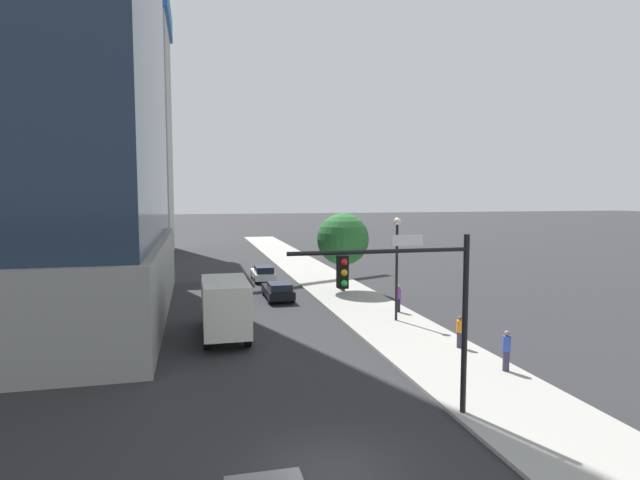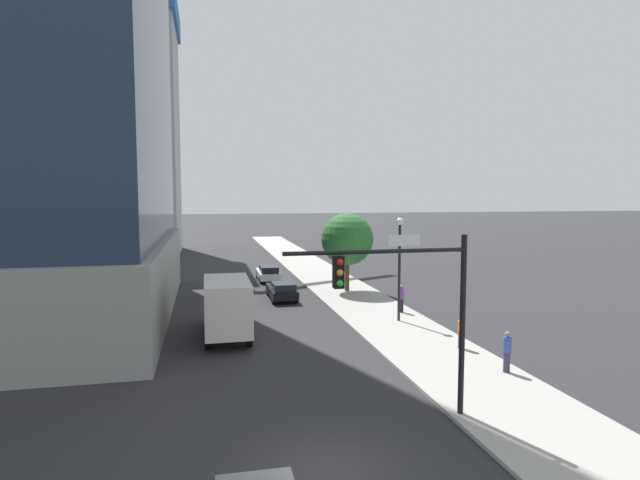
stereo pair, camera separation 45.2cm
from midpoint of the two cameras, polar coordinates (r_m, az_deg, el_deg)
ground_plane at (r=15.77m, az=1.54°, el=-24.30°), size 400.00×400.00×0.00m
sidewalk at (r=35.91m, az=5.56°, el=-7.32°), size 5.16×120.00×0.15m
construction_building at (r=72.00m, az=-20.28°, el=12.47°), size 24.38×15.21×41.82m
traffic_light_pole at (r=17.55m, az=10.39°, el=-5.64°), size 6.30×0.48×6.26m
street_lamp at (r=31.31m, az=9.15°, el=-1.56°), size 0.44×0.44×6.21m
street_tree at (r=40.68m, az=3.33°, el=0.07°), size 4.10×4.10×6.14m
car_white at (r=46.76m, az=-5.46°, el=-3.63°), size 1.80×4.50×1.42m
car_black at (r=38.38m, az=-3.87°, el=-5.55°), size 1.85×4.59×1.38m
box_truck at (r=28.74m, az=-9.81°, el=-6.92°), size 2.36×7.08×3.26m
pedestrian_blue_shirt at (r=24.04m, az=20.40°, el=-11.41°), size 0.34×0.34×1.77m
pedestrian_purple_shirt at (r=34.05m, az=9.32°, el=-6.35°), size 0.34×0.34×1.77m
pedestrian_orange_shirt at (r=26.90m, az=15.75°, el=-9.75°), size 0.34×0.34×1.59m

